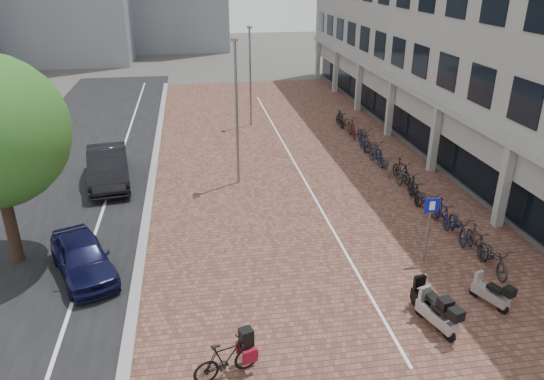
{
  "coord_description": "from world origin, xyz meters",
  "views": [
    {
      "loc": [
        -2.95,
        -12.37,
        9.52
      ],
      "look_at": [
        0.0,
        6.0,
        1.3
      ],
      "focal_mm": 33.47,
      "sensor_mm": 36.0,
      "label": 1
    }
  ],
  "objects_px": {
    "scooter_mid": "(429,302)",
    "hero_bike": "(226,359)",
    "car_dark": "(108,166)",
    "scooter_front": "(491,292)",
    "scooter_back": "(437,313)",
    "car_navy": "(82,257)",
    "parking_sign": "(430,220)"
  },
  "relations": [
    {
      "from": "car_dark",
      "to": "parking_sign",
      "type": "distance_m",
      "value": 14.94
    },
    {
      "from": "hero_bike",
      "to": "car_navy",
      "type": "bearing_deg",
      "value": 21.1
    },
    {
      "from": "car_navy",
      "to": "hero_bike",
      "type": "relative_size",
      "value": 2.15
    },
    {
      "from": "car_dark",
      "to": "scooter_front",
      "type": "relative_size",
      "value": 3.66
    },
    {
      "from": "car_dark",
      "to": "scooter_back",
      "type": "distance_m",
      "value": 16.41
    },
    {
      "from": "scooter_mid",
      "to": "hero_bike",
      "type": "bearing_deg",
      "value": -176.39
    },
    {
      "from": "car_navy",
      "to": "scooter_front",
      "type": "bearing_deg",
      "value": -39.5
    },
    {
      "from": "scooter_back",
      "to": "scooter_mid",
      "type": "bearing_deg",
      "value": 73.67
    },
    {
      "from": "hero_bike",
      "to": "parking_sign",
      "type": "height_order",
      "value": "parking_sign"
    },
    {
      "from": "scooter_mid",
      "to": "scooter_back",
      "type": "xyz_separation_m",
      "value": [
        0.0,
        -0.49,
        -0.01
      ]
    },
    {
      "from": "car_navy",
      "to": "scooter_front",
      "type": "height_order",
      "value": "car_navy"
    },
    {
      "from": "hero_bike",
      "to": "parking_sign",
      "type": "relative_size",
      "value": 0.75
    },
    {
      "from": "car_navy",
      "to": "scooter_mid",
      "type": "height_order",
      "value": "car_navy"
    },
    {
      "from": "scooter_mid",
      "to": "scooter_back",
      "type": "relative_size",
      "value": 1.02
    },
    {
      "from": "scooter_back",
      "to": "car_navy",
      "type": "bearing_deg",
      "value": 140.2
    },
    {
      "from": "car_dark",
      "to": "scooter_mid",
      "type": "distance_m",
      "value": 16.04
    },
    {
      "from": "scooter_front",
      "to": "scooter_back",
      "type": "xyz_separation_m",
      "value": [
        -2.13,
        -0.79,
        0.08
      ]
    },
    {
      "from": "scooter_mid",
      "to": "car_navy",
      "type": "bearing_deg",
      "value": 149.68
    },
    {
      "from": "car_navy",
      "to": "parking_sign",
      "type": "relative_size",
      "value": 1.62
    },
    {
      "from": "scooter_mid",
      "to": "car_dark",
      "type": "bearing_deg",
      "value": 122.05
    },
    {
      "from": "car_navy",
      "to": "scooter_front",
      "type": "distance_m",
      "value": 13.05
    },
    {
      "from": "scooter_front",
      "to": "car_dark",
      "type": "bearing_deg",
      "value": 114.8
    },
    {
      "from": "hero_bike",
      "to": "parking_sign",
      "type": "distance_m",
      "value": 8.55
    },
    {
      "from": "scooter_back",
      "to": "parking_sign",
      "type": "relative_size",
      "value": 0.67
    },
    {
      "from": "scooter_mid",
      "to": "scooter_back",
      "type": "distance_m",
      "value": 0.49
    },
    {
      "from": "parking_sign",
      "to": "car_dark",
      "type": "bearing_deg",
      "value": 145.78
    },
    {
      "from": "parking_sign",
      "to": "scooter_mid",
      "type": "bearing_deg",
      "value": -109.67
    },
    {
      "from": "scooter_front",
      "to": "scooter_mid",
      "type": "xyz_separation_m",
      "value": [
        -2.13,
        -0.3,
        0.09
      ]
    },
    {
      "from": "scooter_mid",
      "to": "parking_sign",
      "type": "relative_size",
      "value": 0.68
    },
    {
      "from": "car_dark",
      "to": "scooter_mid",
      "type": "xyz_separation_m",
      "value": [
        10.57,
        -12.07,
        -0.27
      ]
    },
    {
      "from": "hero_bike",
      "to": "scooter_front",
      "type": "relative_size",
      "value": 1.32
    },
    {
      "from": "hero_bike",
      "to": "car_dark",
      "type": "bearing_deg",
      "value": 0.78
    }
  ]
}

